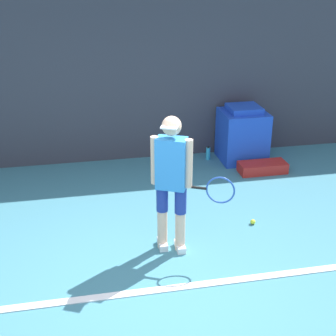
# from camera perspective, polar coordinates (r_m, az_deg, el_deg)

# --- Properties ---
(ground_plane) EXTENTS (24.00, 24.00, 0.00)m
(ground_plane) POSITION_cam_1_polar(r_m,az_deg,el_deg) (5.18, -0.84, -14.34)
(ground_plane) COLOR teal
(back_wall) EXTENTS (24.00, 0.10, 2.72)m
(back_wall) POSITION_cam_1_polar(r_m,az_deg,el_deg) (7.95, -5.81, 10.33)
(back_wall) COLOR #383842
(back_wall) RESTS_ON ground_plane
(court_baseline) EXTENTS (21.60, 0.10, 0.01)m
(court_baseline) POSITION_cam_1_polar(r_m,az_deg,el_deg) (5.14, -0.75, -14.59)
(court_baseline) COLOR white
(court_baseline) RESTS_ON ground_plane
(tennis_player) EXTENTS (0.89, 0.48, 1.68)m
(tennis_player) POSITION_cam_1_polar(r_m,az_deg,el_deg) (5.33, 0.56, -1.34)
(tennis_player) COLOR beige
(tennis_player) RESTS_ON ground_plane
(tennis_ball) EXTENTS (0.07, 0.07, 0.07)m
(tennis_ball) POSITION_cam_1_polar(r_m,az_deg,el_deg) (6.36, 10.31, -6.47)
(tennis_ball) COLOR #D1E533
(tennis_ball) RESTS_ON ground_plane
(covered_chair) EXTENTS (0.76, 0.73, 0.97)m
(covered_chair) POSITION_cam_1_polar(r_m,az_deg,el_deg) (8.21, 9.05, 4.06)
(covered_chair) COLOR blue
(covered_chair) RESTS_ON ground_plane
(equipment_bag) EXTENTS (0.79, 0.33, 0.17)m
(equipment_bag) POSITION_cam_1_polar(r_m,az_deg,el_deg) (7.88, 11.44, 0.07)
(equipment_bag) COLOR #B2231E
(equipment_bag) RESTS_ON ground_plane
(water_bottle) EXTENTS (0.08, 0.08, 0.24)m
(water_bottle) POSITION_cam_1_polar(r_m,az_deg,el_deg) (8.26, 4.91, 1.79)
(water_bottle) COLOR #33ADD6
(water_bottle) RESTS_ON ground_plane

